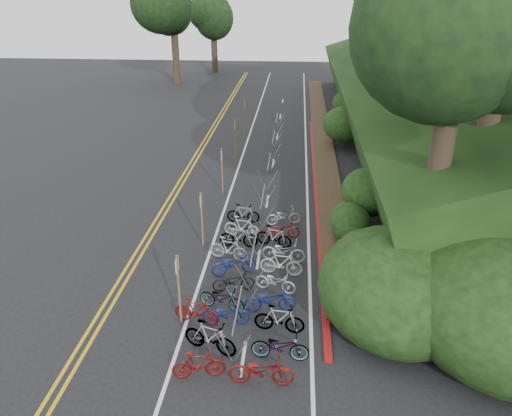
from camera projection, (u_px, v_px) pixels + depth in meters
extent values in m
plane|color=black|center=(161.00, 314.00, 17.31)|extent=(120.00, 120.00, 0.00)
cube|color=gold|center=(169.00, 198.00, 26.54)|extent=(0.12, 80.00, 0.01)
cube|color=gold|center=(175.00, 198.00, 26.52)|extent=(0.12, 80.00, 0.01)
cube|color=silver|center=(228.00, 200.00, 26.30)|extent=(0.12, 80.00, 0.01)
cube|color=silver|center=(307.00, 202.00, 25.99)|extent=(0.12, 80.00, 0.01)
cube|color=silver|center=(243.00, 358.00, 15.27)|extent=(0.10, 1.60, 0.01)
cube|color=silver|center=(258.00, 259.00, 20.71)|extent=(0.10, 1.60, 0.01)
cube|color=silver|center=(267.00, 201.00, 26.14)|extent=(0.10, 1.60, 0.01)
cube|color=silver|center=(273.00, 163.00, 31.58)|extent=(0.10, 1.60, 0.01)
cube|color=silver|center=(277.00, 136.00, 37.02)|extent=(0.10, 1.60, 0.01)
cube|color=silver|center=(280.00, 116.00, 42.46)|extent=(0.10, 1.60, 0.01)
cube|color=silver|center=(283.00, 101.00, 47.90)|extent=(0.10, 1.60, 0.01)
cube|color=maroon|center=(316.00, 188.00, 27.74)|extent=(0.25, 28.00, 0.10)
cube|color=black|center=(425.00, 101.00, 35.08)|extent=(12.32, 44.00, 9.11)
cube|color=#382819|center=(322.00, 136.00, 36.74)|extent=(1.40, 44.00, 0.16)
ellipsoid|color=#284C19|center=(363.00, 253.00, 19.06)|extent=(2.00, 2.80, 1.60)
ellipsoid|color=#284C19|center=(369.00, 192.00, 23.32)|extent=(2.60, 3.64, 2.08)
ellipsoid|color=#284C19|center=(378.00, 145.00, 28.49)|extent=(2.20, 3.08, 1.76)
ellipsoid|color=#284C19|center=(345.00, 124.00, 34.21)|extent=(3.00, 4.20, 2.40)
ellipsoid|color=#284C19|center=(348.00, 103.00, 39.53)|extent=(2.40, 3.36, 1.92)
ellipsoid|color=#284C19|center=(360.00, 85.00, 42.77)|extent=(2.80, 3.92, 2.24)
ellipsoid|color=#284C19|center=(351.00, 222.00, 21.85)|extent=(1.80, 2.52, 1.44)
ellipsoid|color=#284C19|center=(383.00, 117.00, 31.80)|extent=(3.20, 4.48, 2.56)
ellipsoid|color=black|center=(396.00, 287.00, 16.67)|extent=(5.28, 6.16, 3.52)
ellipsoid|color=black|center=(501.00, 303.00, 15.44)|extent=(6.24, 7.28, 4.16)
cylinder|color=#2D2319|center=(435.00, 188.00, 17.74)|extent=(0.78, 0.78, 5.24)
ellipsoid|color=black|center=(458.00, 49.00, 15.75)|extent=(7.16, 7.16, 6.80)
cylinder|color=#2D2319|center=(491.00, 108.00, 19.35)|extent=(0.84, 0.84, 6.45)
cylinder|color=#2D2319|center=(427.00, 90.00, 25.07)|extent=(0.82, 0.82, 6.04)
cylinder|color=#2D2319|center=(441.00, 48.00, 31.68)|extent=(0.87, 0.87, 6.85)
cylinder|color=#2D2319|center=(400.00, 49.00, 39.42)|extent=(0.80, 0.80, 5.64)
cylinder|color=#2D2319|center=(414.00, 26.00, 46.03)|extent=(0.84, 0.84, 6.45)
cylinder|color=#2D2319|center=(176.00, 59.00, 54.97)|extent=(0.78, 0.78, 5.24)
ellipsoid|color=black|center=(173.00, 13.00, 52.99)|extent=(7.16, 7.16, 6.80)
cylinder|color=#2D2319|center=(214.00, 52.00, 62.08)|extent=(0.76, 0.76, 4.83)
ellipsoid|color=black|center=(213.00, 15.00, 60.30)|extent=(6.27, 6.27, 5.95)
cylinder|color=gray|center=(237.00, 309.00, 15.81)|extent=(0.05, 2.63, 0.05)
cylinder|color=gray|center=(224.00, 347.00, 14.95)|extent=(0.53, 0.04, 1.04)
cylinder|color=gray|center=(242.00, 348.00, 14.91)|extent=(0.53, 0.04, 1.04)
cylinder|color=gray|center=(234.00, 300.00, 17.16)|extent=(0.53, 0.04, 1.04)
cylinder|color=gray|center=(250.00, 301.00, 17.11)|extent=(0.53, 0.04, 1.04)
cylinder|color=gray|center=(254.00, 246.00, 19.33)|extent=(0.05, 3.00, 0.05)
cylinder|color=gray|center=(243.00, 278.00, 18.32)|extent=(0.58, 0.04, 1.13)
cylinder|color=gray|center=(258.00, 279.00, 18.28)|extent=(0.58, 0.04, 1.13)
cylinder|color=gray|center=(250.00, 242.00, 20.86)|extent=(0.58, 0.04, 1.13)
cylinder|color=gray|center=(263.00, 243.00, 20.82)|extent=(0.58, 0.04, 1.13)
cylinder|color=gray|center=(263.00, 196.00, 23.86)|extent=(0.05, 3.00, 0.05)
cylinder|color=gray|center=(255.00, 219.00, 22.85)|extent=(0.58, 0.04, 1.13)
cylinder|color=gray|center=(267.00, 220.00, 22.81)|extent=(0.58, 0.04, 1.13)
cylinder|color=gray|center=(259.00, 195.00, 25.39)|extent=(0.58, 0.04, 1.13)
cylinder|color=gray|center=(270.00, 196.00, 25.35)|extent=(0.58, 0.04, 1.13)
cylinder|color=gray|center=(269.00, 162.00, 28.40)|extent=(0.05, 3.00, 0.05)
cylinder|color=gray|center=(262.00, 180.00, 27.39)|extent=(0.58, 0.04, 1.13)
cylinder|color=gray|center=(272.00, 180.00, 27.34)|extent=(0.58, 0.04, 1.13)
cylinder|color=gray|center=(266.00, 163.00, 29.92)|extent=(0.58, 0.04, 1.13)
cylinder|color=gray|center=(275.00, 163.00, 29.88)|extent=(0.58, 0.04, 1.13)
cylinder|color=gray|center=(273.00, 137.00, 32.93)|extent=(0.05, 3.00, 0.05)
cylinder|color=gray|center=(268.00, 151.00, 31.92)|extent=(0.58, 0.04, 1.13)
cylinder|color=gray|center=(277.00, 152.00, 31.88)|extent=(0.58, 0.04, 1.13)
cylinder|color=gray|center=(270.00, 139.00, 34.46)|extent=(0.58, 0.04, 1.13)
cylinder|color=gray|center=(278.00, 139.00, 34.42)|extent=(0.58, 0.04, 1.13)
cylinder|color=gray|center=(277.00, 118.00, 37.46)|extent=(0.05, 3.00, 0.05)
cylinder|color=gray|center=(272.00, 130.00, 36.45)|extent=(0.58, 0.04, 1.13)
cylinder|color=gray|center=(280.00, 130.00, 36.41)|extent=(0.58, 0.04, 1.13)
cylinder|color=gray|center=(274.00, 120.00, 38.99)|extent=(0.58, 0.04, 1.13)
cylinder|color=gray|center=(281.00, 121.00, 38.95)|extent=(0.58, 0.04, 1.13)
cylinder|color=brown|center=(179.00, 290.00, 16.35)|extent=(0.08, 0.08, 2.60)
cube|color=silver|center=(177.00, 265.00, 15.95)|extent=(0.02, 0.40, 0.50)
cylinder|color=brown|center=(202.00, 220.00, 21.28)|extent=(0.08, 0.08, 2.50)
cube|color=silver|center=(201.00, 200.00, 20.91)|extent=(0.02, 0.40, 0.50)
cylinder|color=brown|center=(222.00, 171.00, 26.72)|extent=(0.08, 0.08, 2.50)
cube|color=silver|center=(222.00, 155.00, 26.35)|extent=(0.02, 0.40, 0.50)
cylinder|color=brown|center=(236.00, 139.00, 32.16)|extent=(0.08, 0.08, 2.50)
cube|color=silver|center=(235.00, 125.00, 31.79)|extent=(0.02, 0.40, 0.50)
cylinder|color=brown|center=(245.00, 116.00, 37.60)|extent=(0.08, 0.08, 2.50)
cube|color=silver|center=(245.00, 104.00, 37.22)|extent=(0.02, 0.40, 0.50)
imported|color=maroon|center=(196.00, 311.00, 16.67)|extent=(0.78, 1.65, 0.96)
imported|color=maroon|center=(199.00, 364.00, 14.36)|extent=(0.72, 1.61, 0.94)
imported|color=maroon|center=(261.00, 370.00, 14.12)|extent=(0.66, 1.87, 0.98)
imported|color=slate|center=(210.00, 337.00, 15.34)|extent=(1.11, 1.88, 1.09)
imported|color=slate|center=(280.00, 346.00, 15.08)|extent=(0.73, 1.82, 0.94)
imported|color=navy|center=(226.00, 314.00, 16.62)|extent=(0.81, 1.69, 0.85)
imported|color=slate|center=(279.00, 319.00, 16.24)|extent=(0.65, 1.71, 1.00)
imported|color=slate|center=(222.00, 298.00, 17.41)|extent=(1.02, 1.78, 0.89)
imported|color=navy|center=(270.00, 300.00, 17.26)|extent=(0.86, 1.86, 0.94)
imported|color=black|center=(234.00, 281.00, 18.45)|extent=(0.86, 1.66, 0.83)
imported|color=beige|center=(276.00, 281.00, 18.44)|extent=(0.99, 1.67, 0.83)
imported|color=navy|center=(234.00, 263.00, 19.47)|extent=(1.25, 1.93, 0.96)
imported|color=beige|center=(281.00, 263.00, 19.42)|extent=(0.71, 1.75, 1.02)
imported|color=#9E9EA3|center=(229.00, 249.00, 20.49)|extent=(0.92, 1.75, 1.01)
imported|color=#9E9EA3|center=(284.00, 251.00, 20.39)|extent=(0.85, 1.87, 0.95)
imported|color=slate|center=(239.00, 236.00, 21.47)|extent=(0.52, 1.68, 1.00)
imported|color=slate|center=(274.00, 236.00, 21.53)|extent=(0.92, 1.66, 0.96)
imported|color=beige|center=(242.00, 227.00, 22.28)|extent=(0.88, 1.76, 1.02)
imported|color=maroon|center=(282.00, 230.00, 22.22)|extent=(0.86, 1.70, 0.85)
imported|color=slate|center=(243.00, 213.00, 23.67)|extent=(0.49, 1.58, 0.94)
imported|color=#9E9EA3|center=(283.00, 216.00, 23.51)|extent=(0.93, 1.72, 0.86)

